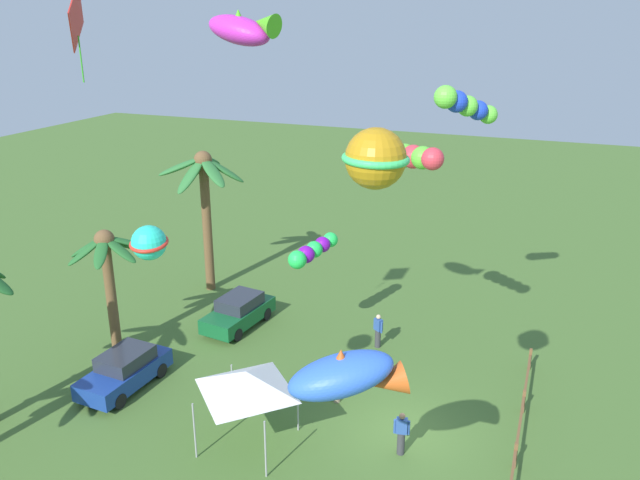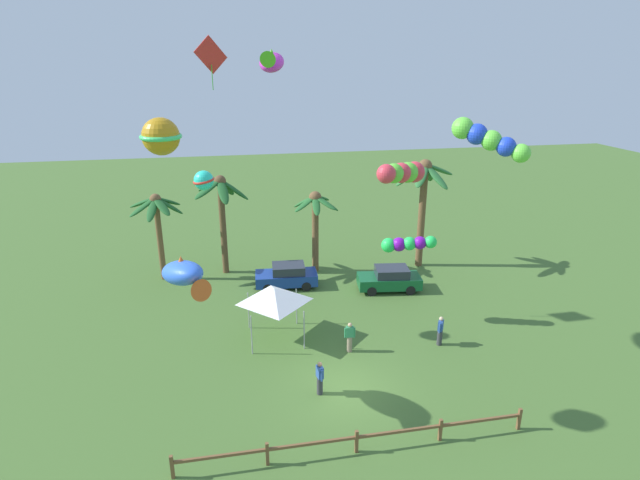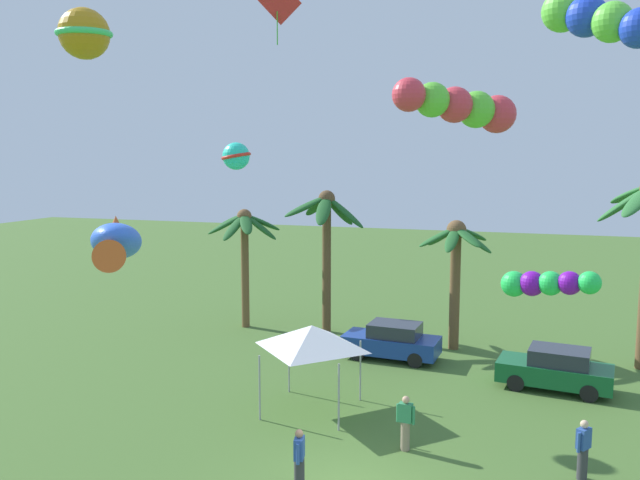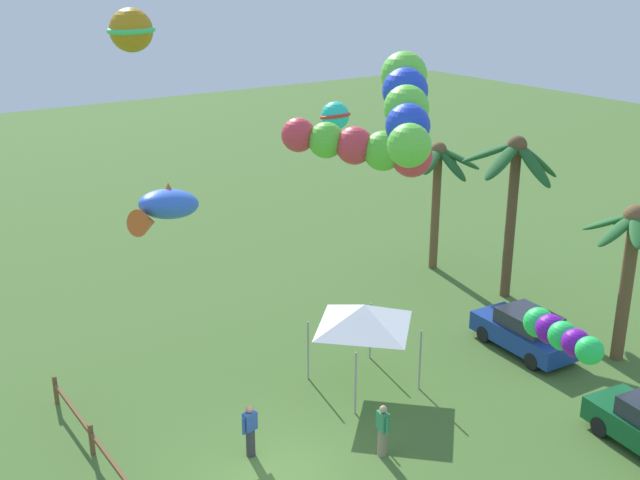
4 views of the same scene
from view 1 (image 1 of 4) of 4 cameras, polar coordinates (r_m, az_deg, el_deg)
The scene contains 18 objects.
ground_plane at distance 23.73m, azimuth 7.75°, elevation -16.81°, with size 120.00×120.00×0.00m, color #476B2D.
palm_tree_1 at distance 28.14m, azimuth -18.58°, elevation -1.90°, with size 3.21×3.29×5.63m.
palm_tree_2 at distance 33.11m, azimuth -10.39°, elevation 4.76°, with size 4.31×4.15×7.55m.
rail_fence at distance 22.64m, azimuth 17.19°, elevation -17.76°, with size 13.25×0.12×0.95m.
parked_car_0 at distance 30.43m, azimuth -7.32°, elevation -6.40°, with size 4.08×2.18×1.51m.
parked_car_1 at distance 26.73m, azimuth -17.14°, elevation -11.12°, with size 4.01×1.96×1.51m.
spectator_0 at distance 28.46m, azimuth 5.25°, elevation -8.11°, with size 0.40×0.47×1.59m.
spectator_1 at distance 24.68m, azimuth 1.54°, elevation -12.74°, with size 0.55×0.28×1.59m.
spectator_2 at distance 22.32m, azimuth 7.33°, elevation -16.86°, with size 0.30×0.54×1.59m.
festival_tent at distance 21.80m, azimuth -6.65°, elevation -12.53°, with size 2.86×2.86×2.85m.
kite_fish_0 at distance 18.51m, azimuth -6.98°, elevation 18.33°, with size 1.50×2.54×1.14m.
kite_tube_1 at distance 22.19m, azimuth 8.18°, elevation 7.45°, with size 2.62×2.51×1.17m.
kite_ball_2 at distance 12.87m, azimuth 5.03°, elevation 7.31°, with size 1.57×1.57×1.25m.
kite_tube_3 at distance 26.84m, azimuth -0.71°, elevation -0.97°, with size 2.78×1.41×1.00m.
kite_fish_4 at distance 15.27m, azimuth 2.51°, elevation -12.09°, with size 2.44×3.15×1.51m.
kite_ball_5 at distance 17.43m, azimuth -15.13°, elevation -0.24°, with size 1.26×1.26×0.94m.
kite_tube_6 at distance 24.47m, azimuth 12.89°, elevation 11.77°, with size 2.54×2.13×1.58m.
kite_diamond_7 at distance 18.36m, azimuth -21.08°, elevation 18.04°, with size 1.58×0.95×2.51m.
Camera 1 is at (-18.71, -4.03, 14.03)m, focal length 35.57 mm.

